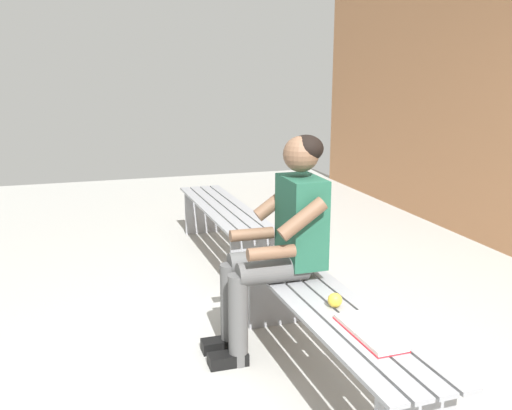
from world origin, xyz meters
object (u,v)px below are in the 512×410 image
(person_seated, at_px, (281,236))
(apple, at_px, (335,300))
(bench_near, at_px, (329,324))
(book_open, at_px, (369,332))
(bench_far, at_px, (224,218))

(person_seated, xyz_separation_m, apple, (-0.48, -0.11, -0.20))
(person_seated, bearing_deg, bench_near, -167.18)
(apple, relative_size, book_open, 0.18)
(bench_near, xyz_separation_m, book_open, (-0.36, -0.03, 0.12))
(bench_far, xyz_separation_m, apple, (-2.22, -0.01, 0.14))
(bench_near, bearing_deg, apple, -164.00)
(person_seated, relative_size, book_open, 3.03)
(bench_far, bearing_deg, person_seated, 176.66)
(bench_far, bearing_deg, bench_near, 180.00)
(person_seated, distance_m, apple, 0.54)
(bench_near, height_order, bench_far, same)
(apple, bearing_deg, bench_near, 16.00)
(bench_near, distance_m, apple, 0.15)
(bench_far, height_order, apple, apple)
(bench_far, xyz_separation_m, book_open, (-2.54, -0.03, 0.12))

